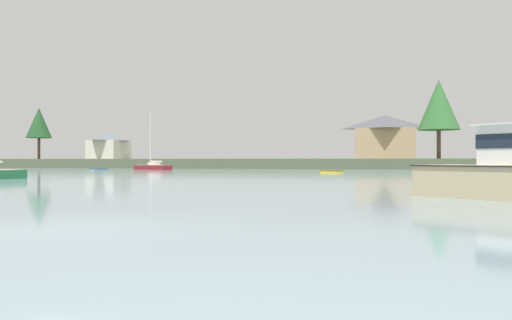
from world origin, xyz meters
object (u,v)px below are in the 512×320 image
Objects in this scene: dinghy_yellow at (332,172)px; dinghy_skyblue at (99,169)px; sailboat_maroon at (153,168)px; mooring_buoy_yellow at (453,174)px.

dinghy_yellow reaches higher than dinghy_skyblue.
sailboat_maroon is at bearing 152.69° from dinghy_yellow.
dinghy_skyblue is 49.96m from mooring_buoy_yellow.
mooring_buoy_yellow is at bearing -26.27° from sailboat_maroon.
dinghy_yellow is 0.29× the size of sailboat_maroon.
mooring_buoy_yellow is (12.71, -5.60, -0.04)m from dinghy_yellow.
mooring_buoy_yellow reaches higher than dinghy_yellow.
dinghy_skyblue is 8.68m from sailboat_maroon.
mooring_buoy_yellow is (42.32, -20.89, -0.13)m from sailboat_maroon.
sailboat_maroon is 47.20m from mooring_buoy_yellow.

